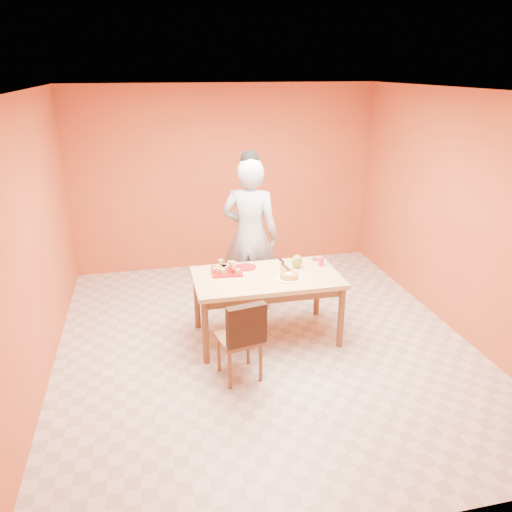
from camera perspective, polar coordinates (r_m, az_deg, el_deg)
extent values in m
plane|color=beige|center=(5.69, 0.98, -9.94)|extent=(5.00, 5.00, 0.00)
plane|color=white|center=(4.89, 1.19, 18.38)|extent=(5.00, 5.00, 0.00)
plane|color=#CA5B2E|center=(7.50, -3.53, 8.83)|extent=(4.50, 0.00, 4.50)
plane|color=#CA5B2E|center=(5.11, -24.27, 1.15)|extent=(0.00, 5.00, 5.00)
plane|color=#CA5B2E|center=(6.05, 22.31, 4.33)|extent=(0.00, 5.00, 5.00)
cube|color=#EFCB7D|center=(5.49, 1.22, -2.48)|extent=(1.60, 0.90, 0.05)
cube|color=brown|center=(5.52, 1.22, -3.20)|extent=(1.48, 0.78, 0.10)
cylinder|color=brown|center=(5.20, -5.79, -8.71)|extent=(0.07, 0.07, 0.71)
cylinder|color=brown|center=(5.89, -6.77, -5.02)|extent=(0.07, 0.07, 0.71)
cylinder|color=brown|center=(5.54, 9.69, -6.95)|extent=(0.07, 0.07, 0.71)
cylinder|color=brown|center=(6.19, 7.00, -3.69)|extent=(0.07, 0.07, 0.71)
imported|color=#9C9C9F|center=(6.13, -0.67, 2.33)|extent=(0.83, 0.70, 1.93)
cube|color=maroon|center=(5.58, -3.36, -1.73)|extent=(0.37, 0.37, 0.02)
cylinder|color=maroon|center=(5.69, -1.12, -1.28)|extent=(0.23, 0.23, 0.01)
cylinder|color=white|center=(5.41, 3.80, -2.56)|extent=(0.37, 0.37, 0.01)
cylinder|color=gold|center=(5.40, 3.81, -2.27)|extent=(0.24, 0.24, 0.05)
cube|color=white|center=(5.55, 3.40, -1.27)|extent=(0.08, 0.23, 0.01)
ellipsoid|color=olive|center=(5.68, 4.70, -0.62)|extent=(0.13, 0.11, 0.16)
cylinder|color=#D41F4A|center=(5.79, 7.42, -0.63)|extent=(0.08, 0.08, 0.10)
cylinder|color=#3D2610|center=(5.95, 6.82, -0.32)|extent=(0.11, 0.11, 0.03)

